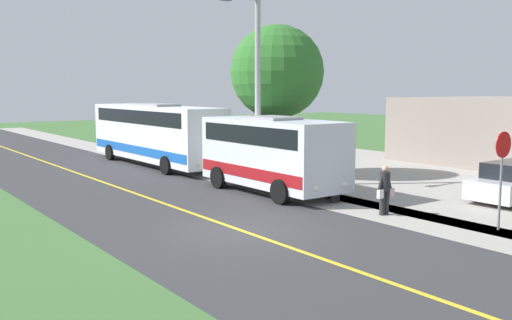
{
  "coord_description": "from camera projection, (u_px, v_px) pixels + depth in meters",
  "views": [
    {
      "loc": [
        9.2,
        13.41,
        4.09
      ],
      "look_at": [
        -3.5,
        -3.97,
        1.4
      ],
      "focal_mm": 40.13,
      "sensor_mm": 36.0,
      "label": 1
    }
  ],
  "objects": [
    {
      "name": "sidewalk",
      "position": [
        364.0,
        208.0,
        19.68
      ],
      "size": [
        2.4,
        100.0,
        0.01
      ],
      "primitive_type": "cube",
      "color": "#9E9991",
      "rests_on": "ground"
    },
    {
      "name": "road_surface",
      "position": [
        239.0,
        230.0,
        16.64
      ],
      "size": [
        8.0,
        100.0,
        0.01
      ],
      "primitive_type": "cube",
      "color": "#333335",
      "rests_on": "ground"
    },
    {
      "name": "ground_plane",
      "position": [
        239.0,
        230.0,
        16.64
      ],
      "size": [
        120.0,
        120.0,
        0.0
      ],
      "primitive_type": "plane",
      "color": "#3D6633"
    },
    {
      "name": "tree_curbside",
      "position": [
        277.0,
        72.0,
        26.5
      ],
      "size": [
        4.35,
        4.35,
        7.04
      ],
      "color": "brown",
      "rests_on": "ground"
    },
    {
      "name": "pedestrian_with_bags",
      "position": [
        385.0,
        189.0,
        18.56
      ],
      "size": [
        0.72,
        0.34,
        1.62
      ],
      "color": "#262628",
      "rests_on": "ground"
    },
    {
      "name": "street_light_pole",
      "position": [
        255.0,
        82.0,
        23.68
      ],
      "size": [
        1.97,
        0.24,
        7.88
      ],
      "color": "#9E9EA3",
      "rests_on": "ground"
    },
    {
      "name": "pedestrian_waiting",
      "position": [
        336.0,
        179.0,
        20.56
      ],
      "size": [
        0.72,
        0.34,
        1.64
      ],
      "color": "#262628",
      "rests_on": "ground"
    },
    {
      "name": "stop_sign",
      "position": [
        502.0,
        163.0,
        16.4
      ],
      "size": [
        0.76,
        0.07,
        2.88
      ],
      "color": "slate",
      "rests_on": "ground"
    },
    {
      "name": "transit_bus_rear",
      "position": [
        155.0,
        132.0,
        30.62
      ],
      "size": [
        2.57,
        11.35,
        3.3
      ],
      "color": "white",
      "rests_on": "ground"
    },
    {
      "name": "shuttle_bus_front",
      "position": [
        272.0,
        151.0,
        22.52
      ],
      "size": [
        2.7,
        6.75,
        3.01
      ],
      "color": "silver",
      "rests_on": "ground"
    },
    {
      "name": "road_centre_line",
      "position": [
        239.0,
        230.0,
        16.64
      ],
      "size": [
        0.16,
        100.0,
        0.0
      ],
      "primitive_type": "cube",
      "color": "gold",
      "rests_on": "ground"
    }
  ]
}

